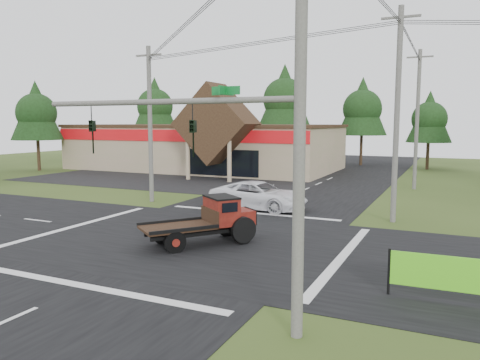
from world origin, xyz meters
The scene contains 19 objects.
ground centered at (0.00, 0.00, 0.00)m, with size 120.00×120.00×0.00m, color #324418.
road_ns centered at (0.00, 0.00, 0.01)m, with size 12.00×120.00×0.02m, color black.
road_ew centered at (0.00, 0.00, 0.01)m, with size 120.00×12.00×0.02m, color black.
parking_apron centered at (-14.00, 19.00, 0.01)m, with size 28.00×14.00×0.02m, color black.
cvs_building centered at (-15.70, 29.57, 2.78)m, with size 30.40×18.20×9.19m.
traffic_signal_mast centered at (5.82, -7.50, 4.43)m, with size 8.12×0.24×7.00m.
utility_pole_nr centered at (7.50, -7.50, 5.64)m, with size 2.00×0.30×11.00m.
utility_pole_nw centered at (-8.00, 8.00, 5.39)m, with size 2.00×0.30×10.50m.
utility_pole_ne centered at (8.00, 8.00, 5.89)m, with size 2.00×0.30×11.50m.
utility_pole_n centered at (8.00, 22.00, 5.74)m, with size 2.00×0.30×11.20m.
tree_row_a centered at (-30.00, 40.00, 8.05)m, with size 6.72×6.72×12.12m.
tree_row_b centered at (-20.00, 42.00, 6.70)m, with size 5.60×5.60×10.10m.
tree_row_c centered at (-10.00, 41.00, 8.72)m, with size 7.28×7.28×13.13m.
tree_row_d centered at (0.00, 42.00, 7.38)m, with size 6.16×6.16×11.11m.
tree_row_e centered at (8.00, 40.00, 6.03)m, with size 5.04×5.04×9.09m.
tree_side_w centered at (-32.00, 20.00, 6.70)m, with size 5.60×5.60×10.10m.
antique_flatbed_truck centered at (0.78, -0.62, 1.08)m, with size 1.97×5.16×2.16m, color #500E0B, non-canonical shape.
roadside_banner centered at (11.39, -3.41, 0.75)m, with size 4.41×0.13×1.51m, color #5BD51C, non-canonical shape.
white_pickup centered at (-0.20, 8.52, 0.86)m, with size 2.86×6.20×1.72m, color white.
Camera 1 is at (10.96, -18.44, 5.43)m, focal length 35.00 mm.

